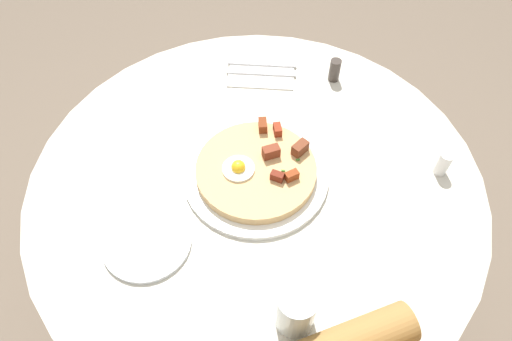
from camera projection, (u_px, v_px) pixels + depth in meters
The scene contains 11 objects.
ground_plane at pixel (256, 298), 1.56m from camera, with size 6.00×6.00×0.00m, color #6B5B4C.
dining_table at pixel (256, 216), 1.12m from camera, with size 0.98×0.98×0.72m.
pizza_plate at pixel (256, 174), 0.98m from camera, with size 0.31×0.31×0.01m, color white.
breakfast_pizza at pixel (257, 168), 0.96m from camera, with size 0.26×0.26×0.05m.
bread_plate at pixel (147, 241), 0.88m from camera, with size 0.17×0.17×0.01m, color white.
napkin at pixel (262, 70), 1.18m from camera, with size 0.17×0.14×0.00m, color white.
fork at pixel (262, 64), 1.19m from camera, with size 0.18×0.01×0.01m, color silver.
knife at pixel (261, 73), 1.17m from camera, with size 0.18×0.01×0.01m, color silver.
water_glass at pixel (296, 310), 0.75m from camera, with size 0.07×0.07×0.10m, color silver.
salt_shaker at pixel (443, 163), 0.96m from camera, with size 0.03×0.03×0.06m, color white.
pepper_shaker at pixel (335, 70), 1.14m from camera, with size 0.03×0.03×0.06m, color #3F3833.
Camera 1 is at (-0.56, 0.11, 1.52)m, focal length 31.70 mm.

